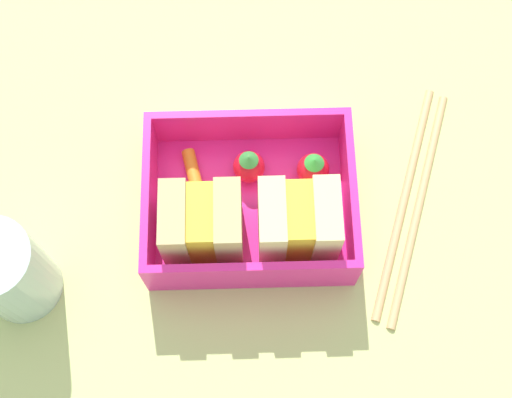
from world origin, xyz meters
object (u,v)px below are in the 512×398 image
at_px(strawberry_far_left, 319,169).
at_px(strawberry_left, 251,166).
at_px(sandwich_left, 305,222).
at_px(drinking_glass, 14,272).
at_px(sandwich_center_left, 209,224).
at_px(chopstick_pair, 418,200).
at_px(carrot_stick_far_left, 200,176).

bearing_deg(strawberry_far_left, strawberry_left, -4.06).
height_order(sandwich_left, drinking_glass, drinking_glass).
bearing_deg(strawberry_far_left, drinking_glass, 19.95).
xyz_separation_m(sandwich_center_left, strawberry_far_left, (-0.09, -0.05, -0.02)).
bearing_deg(chopstick_pair, sandwich_center_left, 9.98).
relative_size(carrot_stick_far_left, chopstick_pair, 0.22).
bearing_deg(carrot_stick_far_left, drinking_glass, 31.99).
height_order(strawberry_far_left, drinking_glass, drinking_glass).
bearing_deg(carrot_stick_far_left, strawberry_far_left, 179.88).
xyz_separation_m(strawberry_far_left, carrot_stick_far_left, (0.09, -0.00, -0.01)).
bearing_deg(sandwich_center_left, strawberry_far_left, -150.26).
bearing_deg(carrot_stick_far_left, sandwich_center_left, 99.86).
height_order(sandwich_left, sandwich_center_left, same).
bearing_deg(strawberry_left, carrot_stick_far_left, 4.97).
relative_size(chopstick_pair, drinking_glass, 2.37).
xyz_separation_m(chopstick_pair, drinking_glass, (0.31, 0.06, 0.04)).
height_order(strawberry_left, carrot_stick_far_left, strawberry_left).
xyz_separation_m(strawberry_left, carrot_stick_far_left, (0.04, 0.00, -0.01)).
bearing_deg(carrot_stick_far_left, strawberry_left, -175.03).
distance_m(strawberry_far_left, carrot_stick_far_left, 0.10).
height_order(sandwich_left, strawberry_far_left, sandwich_left).
bearing_deg(chopstick_pair, strawberry_far_left, -13.80).
relative_size(sandwich_left, chopstick_pair, 0.30).
xyz_separation_m(sandwich_left, carrot_stick_far_left, (0.08, -0.05, -0.03)).
distance_m(sandwich_center_left, strawberry_far_left, 0.10).
bearing_deg(sandwich_left, strawberry_far_left, -106.92).
bearing_deg(drinking_glass, strawberry_left, -153.58).
xyz_separation_m(sandwich_center_left, drinking_glass, (0.14, 0.03, -0.00)).
xyz_separation_m(sandwich_left, strawberry_left, (0.04, -0.05, -0.02)).
bearing_deg(chopstick_pair, sandwich_left, 17.05).
bearing_deg(chopstick_pair, carrot_stick_far_left, -6.52).
distance_m(sandwich_left, strawberry_far_left, 0.05).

